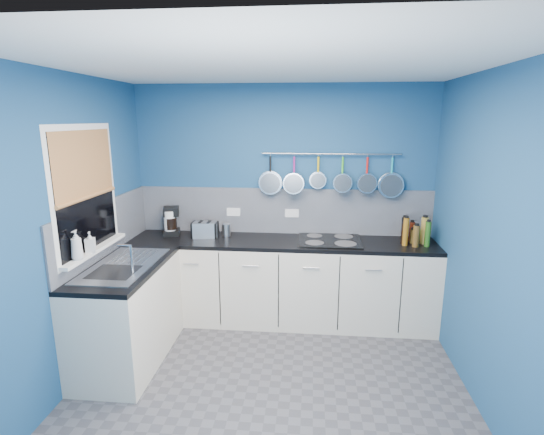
% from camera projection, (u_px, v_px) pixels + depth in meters
% --- Properties ---
extents(floor, '(3.20, 3.00, 0.02)m').
position_uv_depth(floor, '(269.00, 388.00, 3.41)').
color(floor, '#47474C').
rests_on(floor, ground).
extents(ceiling, '(3.20, 3.00, 0.02)m').
position_uv_depth(ceiling, '(269.00, 63.00, 2.83)').
color(ceiling, white).
rests_on(ceiling, ground).
extents(wall_back, '(3.20, 0.02, 2.50)m').
position_uv_depth(wall_back, '(283.00, 202.00, 4.58)').
color(wall_back, navy).
rests_on(wall_back, ground).
extents(wall_front, '(3.20, 0.02, 2.50)m').
position_uv_depth(wall_front, '(230.00, 349.00, 1.66)').
color(wall_front, navy).
rests_on(wall_front, ground).
extents(wall_left, '(0.02, 3.00, 2.50)m').
position_uv_depth(wall_left, '(65.00, 235.00, 3.27)').
color(wall_left, navy).
rests_on(wall_left, ground).
extents(wall_right, '(0.02, 3.00, 2.50)m').
position_uv_depth(wall_right, '(494.00, 247.00, 2.97)').
color(wall_right, navy).
rests_on(wall_right, ground).
extents(backsplash_back, '(3.20, 0.02, 0.50)m').
position_uv_depth(backsplash_back, '(283.00, 211.00, 4.58)').
color(backsplash_back, '#9196A5').
rests_on(backsplash_back, wall_back).
extents(backsplash_left, '(0.02, 1.80, 0.50)m').
position_uv_depth(backsplash_left, '(106.00, 228.00, 3.87)').
color(backsplash_left, '#9196A5').
rests_on(backsplash_left, wall_left).
extents(cabinet_run_back, '(3.20, 0.60, 0.86)m').
position_uv_depth(cabinet_run_back, '(281.00, 282.00, 4.47)').
color(cabinet_run_back, beige).
rests_on(cabinet_run_back, ground).
extents(worktop_back, '(3.20, 0.60, 0.04)m').
position_uv_depth(worktop_back, '(281.00, 242.00, 4.37)').
color(worktop_back, black).
rests_on(worktop_back, cabinet_run_back).
extents(cabinet_run_left, '(0.60, 1.20, 0.86)m').
position_uv_depth(cabinet_run_left, '(128.00, 315.00, 3.72)').
color(cabinet_run_left, beige).
rests_on(cabinet_run_left, ground).
extents(worktop_left, '(0.60, 1.20, 0.04)m').
position_uv_depth(worktop_left, '(124.00, 268.00, 3.62)').
color(worktop_left, black).
rests_on(worktop_left, cabinet_run_left).
extents(window_frame, '(0.01, 1.00, 1.10)m').
position_uv_depth(window_frame, '(86.00, 191.00, 3.49)').
color(window_frame, white).
rests_on(window_frame, wall_left).
extents(window_glass, '(0.01, 0.90, 1.00)m').
position_uv_depth(window_glass, '(86.00, 191.00, 3.49)').
color(window_glass, black).
rests_on(window_glass, wall_left).
extents(bamboo_blind, '(0.01, 0.90, 0.55)m').
position_uv_depth(bamboo_blind, '(84.00, 164.00, 3.43)').
color(bamboo_blind, '#C1703A').
rests_on(bamboo_blind, wall_left).
extents(window_sill, '(0.10, 0.98, 0.03)m').
position_uv_depth(window_sill, '(95.00, 250.00, 3.60)').
color(window_sill, white).
rests_on(window_sill, wall_left).
extents(sink_unit, '(0.50, 0.95, 0.01)m').
position_uv_depth(sink_unit, '(124.00, 265.00, 3.61)').
color(sink_unit, silver).
rests_on(sink_unit, worktop_left).
extents(mixer_tap, '(0.12, 0.08, 0.26)m').
position_uv_depth(mixer_tap, '(132.00, 259.00, 3.39)').
color(mixer_tap, silver).
rests_on(mixer_tap, worktop_left).
extents(socket_left, '(0.15, 0.01, 0.09)m').
position_uv_depth(socket_left, '(233.00, 212.00, 4.63)').
color(socket_left, white).
rests_on(socket_left, backsplash_back).
extents(socket_right, '(0.15, 0.01, 0.09)m').
position_uv_depth(socket_right, '(292.00, 213.00, 4.56)').
color(socket_right, white).
rests_on(socket_right, backsplash_back).
extents(pot_rail, '(1.45, 0.02, 0.02)m').
position_uv_depth(pot_rail, '(331.00, 154.00, 4.35)').
color(pot_rail, silver).
rests_on(pot_rail, wall_back).
extents(soap_bottle_a, '(0.09, 0.09, 0.24)m').
position_uv_depth(soap_bottle_a, '(76.00, 245.00, 3.29)').
color(soap_bottle_a, white).
rests_on(soap_bottle_a, window_sill).
extents(soap_bottle_b, '(0.10, 0.10, 0.17)m').
position_uv_depth(soap_bottle_b, '(90.00, 242.00, 3.49)').
color(soap_bottle_b, white).
rests_on(soap_bottle_b, window_sill).
extents(paper_towel, '(0.12, 0.12, 0.27)m').
position_uv_depth(paper_towel, '(170.00, 223.00, 4.52)').
color(paper_towel, white).
rests_on(paper_towel, worktop_back).
extents(coffee_maker, '(0.22, 0.23, 0.31)m').
position_uv_depth(coffee_maker, '(171.00, 221.00, 4.53)').
color(coffee_maker, black).
rests_on(coffee_maker, worktop_back).
extents(toaster, '(0.28, 0.19, 0.17)m').
position_uv_depth(toaster, '(205.00, 230.00, 4.45)').
color(toaster, silver).
rests_on(toaster, worktop_back).
extents(canister, '(0.11, 0.11, 0.13)m').
position_uv_depth(canister, '(226.00, 230.00, 4.51)').
color(canister, silver).
rests_on(canister, worktop_back).
extents(hob, '(0.64, 0.57, 0.01)m').
position_uv_depth(hob, '(329.00, 240.00, 4.34)').
color(hob, black).
rests_on(hob, worktop_back).
extents(pan_0, '(0.25, 0.06, 0.44)m').
position_uv_depth(pan_0, '(270.00, 174.00, 4.45)').
color(pan_0, silver).
rests_on(pan_0, pot_rail).
extents(pan_1, '(0.22, 0.13, 0.41)m').
position_uv_depth(pan_1, '(294.00, 173.00, 4.43)').
color(pan_1, silver).
rests_on(pan_1, pot_rail).
extents(pan_2, '(0.18, 0.05, 0.37)m').
position_uv_depth(pan_2, '(318.00, 171.00, 4.40)').
color(pan_2, silver).
rests_on(pan_2, pot_rail).
extents(pan_3, '(0.20, 0.13, 0.39)m').
position_uv_depth(pan_3, '(342.00, 173.00, 4.38)').
color(pan_3, silver).
rests_on(pan_3, pot_rail).
extents(pan_4, '(0.21, 0.10, 0.40)m').
position_uv_depth(pan_4, '(367.00, 174.00, 4.35)').
color(pan_4, silver).
rests_on(pan_4, pot_rail).
extents(pan_5, '(0.26, 0.06, 0.45)m').
position_uv_depth(pan_5, '(392.00, 176.00, 4.34)').
color(pan_5, silver).
rests_on(pan_5, pot_rail).
extents(condiment_0, '(0.05, 0.05, 0.12)m').
position_uv_depth(condiment_0, '(422.00, 235.00, 4.32)').
color(condiment_0, '#3F721E').
rests_on(condiment_0, worktop_back).
extents(condiment_1, '(0.06, 0.06, 0.20)m').
position_uv_depth(condiment_1, '(412.00, 232.00, 4.31)').
color(condiment_1, '#4C190C').
rests_on(condiment_1, worktop_back).
extents(condiment_2, '(0.07, 0.07, 0.25)m').
position_uv_depth(condiment_2, '(405.00, 229.00, 4.33)').
color(condiment_2, black).
rests_on(condiment_2, worktop_back).
extents(condiment_3, '(0.07, 0.07, 0.27)m').
position_uv_depth(condiment_3, '(424.00, 231.00, 4.21)').
color(condiment_3, olive).
rests_on(condiment_3, worktop_back).
extents(condiment_4, '(0.07, 0.07, 0.14)m').
position_uv_depth(condiment_4, '(413.00, 236.00, 4.25)').
color(condiment_4, brown).
rests_on(condiment_4, worktop_back).
extents(condiment_5, '(0.06, 0.06, 0.21)m').
position_uv_depth(condiment_5, '(404.00, 234.00, 4.22)').
color(condiment_5, black).
rests_on(condiment_5, worktop_back).
extents(condiment_6, '(0.05, 0.05, 0.25)m').
position_uv_depth(condiment_6, '(428.00, 234.00, 4.12)').
color(condiment_6, '#265919').
rests_on(condiment_6, worktop_back).
extents(condiment_7, '(0.06, 0.06, 0.22)m').
position_uv_depth(condiment_7, '(416.00, 236.00, 4.12)').
color(condiment_7, brown).
rests_on(condiment_7, worktop_back).
extents(condiment_8, '(0.05, 0.05, 0.28)m').
position_uv_depth(condiment_8, '(406.00, 232.00, 4.15)').
color(condiment_8, '#8C5914').
rests_on(condiment_8, worktop_back).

